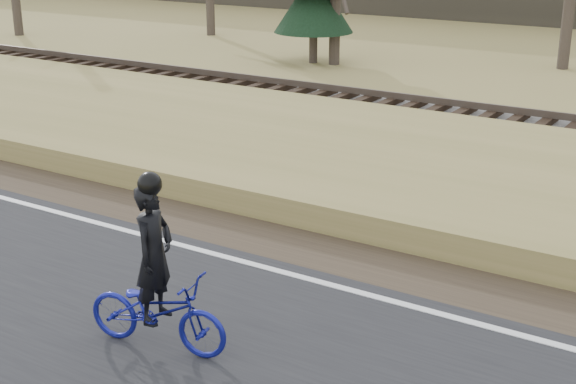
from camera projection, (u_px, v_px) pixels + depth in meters
The scene contains 7 objects.
ground at pixel (28, 214), 13.06m from camera, with size 120.00×120.00×0.00m, color #9C894F.
edge_line at pixel (37, 207), 13.20m from camera, with size 120.00×0.12×0.01m, color silver.
shoulder at pixel (82, 193), 14.02m from camera, with size 120.00×1.60×0.04m, color #473A2B.
embankment at pixel (190, 143), 16.35m from camera, with size 120.00×5.00×0.44m, color #9C894F.
ballast at pixel (288, 107), 19.40m from camera, with size 120.00×3.00×0.45m, color slate.
railroad at pixel (288, 95), 19.30m from camera, with size 120.00×2.40×0.29m.
cyclist at pixel (156, 295), 8.71m from camera, with size 1.76×0.87×2.04m.
Camera 1 is at (10.11, -8.10, 4.60)m, focal length 50.00 mm.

